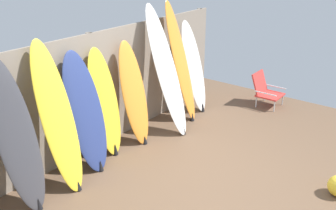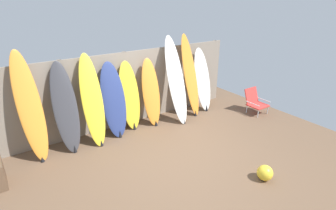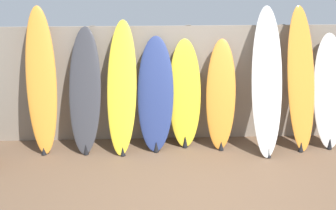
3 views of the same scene
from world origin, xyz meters
name	(u,v)px [view 1 (image 1 of 3)]	position (x,y,z in m)	size (l,w,h in m)	color
ground	(206,190)	(0.00, 0.00, 0.00)	(7.68, 7.68, 0.00)	brown
fence_back	(95,92)	(0.00, 2.01, 0.90)	(6.08, 0.11, 1.80)	gray
surfboard_charcoal_1	(16,137)	(-1.55, 1.63, 0.90)	(0.51, 0.63, 1.83)	#38383D
surfboard_yellow_2	(58,119)	(-1.00, 1.58, 0.95)	(0.50, 0.69, 1.92)	yellow
surfboard_navy_3	(86,114)	(-0.51, 1.64, 0.83)	(0.58, 0.56, 1.68)	navy
surfboard_yellow_4	(105,104)	(-0.07, 1.73, 0.80)	(0.49, 0.39, 1.63)	yellow
surfboard_orange_5	(134,94)	(0.47, 1.64, 0.81)	(0.49, 0.52, 1.64)	orange
surfboard_white_6	(167,71)	(1.11, 1.50, 1.04)	(0.51, 0.89, 2.11)	white
surfboard_orange_7	(181,63)	(1.65, 1.60, 1.04)	(0.50, 0.69, 2.12)	orange
surfboard_white_8	(194,68)	(2.12, 1.63, 0.84)	(0.52, 0.54, 1.71)	white
beach_chair	(265,89)	(3.16, 0.61, 0.33)	(0.50, 0.55, 0.65)	silver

